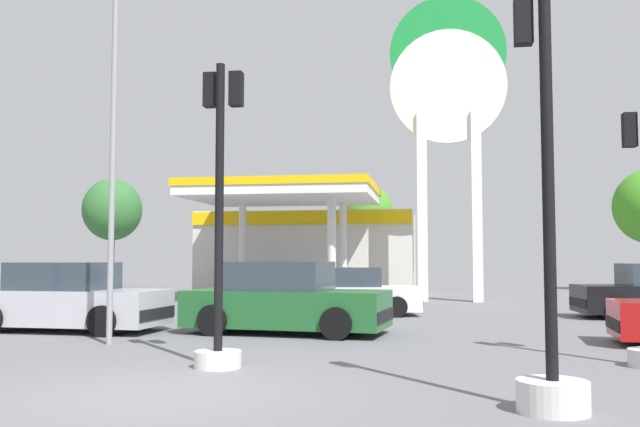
{
  "coord_description": "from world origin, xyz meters",
  "views": [
    {
      "loc": [
        3.5,
        -8.55,
        1.74
      ],
      "look_at": [
        -0.64,
        16.63,
        3.4
      ],
      "focal_mm": 38.59,
      "sensor_mm": 36.0,
      "label": 1
    }
  ],
  "objects_px": {
    "car_1": "(286,301)",
    "car_4": "(352,293)",
    "traffic_signal_2": "(220,253)",
    "tree_0": "(112,210)",
    "tree_1": "(367,213)",
    "station_pole_sign": "(448,104)",
    "traffic_signal_0": "(549,304)",
    "car_0": "(68,300)",
    "corner_streetlamp": "(109,118)"
  },
  "relations": [
    {
      "from": "car_0",
      "to": "traffic_signal_2",
      "type": "relative_size",
      "value": 0.95
    },
    {
      "from": "car_1",
      "to": "tree_1",
      "type": "relative_size",
      "value": 0.81
    },
    {
      "from": "car_1",
      "to": "car_4",
      "type": "bearing_deg",
      "value": 80.4
    },
    {
      "from": "car_0",
      "to": "tree_1",
      "type": "relative_size",
      "value": 0.79
    },
    {
      "from": "car_1",
      "to": "traffic_signal_2",
      "type": "relative_size",
      "value": 0.98
    },
    {
      "from": "car_0",
      "to": "car_1",
      "type": "relative_size",
      "value": 0.97
    },
    {
      "from": "car_4",
      "to": "station_pole_sign",
      "type": "bearing_deg",
      "value": 66.33
    },
    {
      "from": "car_0",
      "to": "car_4",
      "type": "distance_m",
      "value": 8.39
    },
    {
      "from": "car_1",
      "to": "corner_streetlamp",
      "type": "relative_size",
      "value": 0.62
    },
    {
      "from": "car_0",
      "to": "car_4",
      "type": "bearing_deg",
      "value": 42.66
    },
    {
      "from": "station_pole_sign",
      "to": "traffic_signal_0",
      "type": "bearing_deg",
      "value": -88.23
    },
    {
      "from": "car_1",
      "to": "tree_0",
      "type": "xyz_separation_m",
      "value": [
        -15.84,
        23.33,
        3.92
      ]
    },
    {
      "from": "car_1",
      "to": "traffic_signal_0",
      "type": "xyz_separation_m",
      "value": [
        4.68,
        -7.5,
        0.46
      ]
    },
    {
      "from": "station_pole_sign",
      "to": "car_0",
      "type": "distance_m",
      "value": 17.5
    },
    {
      "from": "traffic_signal_2",
      "to": "corner_streetlamp",
      "type": "xyz_separation_m",
      "value": [
        -3.08,
        2.26,
        2.77
      ]
    },
    {
      "from": "station_pole_sign",
      "to": "tree_1",
      "type": "relative_size",
      "value": 2.12
    },
    {
      "from": "tree_0",
      "to": "tree_1",
      "type": "height_order",
      "value": "tree_0"
    },
    {
      "from": "car_4",
      "to": "corner_streetlamp",
      "type": "height_order",
      "value": "corner_streetlamp"
    },
    {
      "from": "car_4",
      "to": "tree_1",
      "type": "bearing_deg",
      "value": 93.9
    },
    {
      "from": "traffic_signal_2",
      "to": "tree_0",
      "type": "distance_m",
      "value": 32.6
    },
    {
      "from": "car_1",
      "to": "tree_1",
      "type": "distance_m",
      "value": 23.79
    },
    {
      "from": "car_1",
      "to": "tree_1",
      "type": "xyz_separation_m",
      "value": [
        -0.33,
        23.51,
        3.6
      ]
    },
    {
      "from": "traffic_signal_2",
      "to": "traffic_signal_0",
      "type": "bearing_deg",
      "value": -27.78
    },
    {
      "from": "car_1",
      "to": "corner_streetlamp",
      "type": "bearing_deg",
      "value": -138.21
    },
    {
      "from": "car_0",
      "to": "tree_1",
      "type": "distance_m",
      "value": 24.62
    },
    {
      "from": "tree_1",
      "to": "car_4",
      "type": "bearing_deg",
      "value": -86.1
    },
    {
      "from": "station_pole_sign",
      "to": "car_0",
      "type": "height_order",
      "value": "station_pole_sign"
    },
    {
      "from": "station_pole_sign",
      "to": "tree_1",
      "type": "bearing_deg",
      "value": 111.82
    },
    {
      "from": "car_0",
      "to": "tree_0",
      "type": "relative_size",
      "value": 0.71
    },
    {
      "from": "car_4",
      "to": "corner_streetlamp",
      "type": "bearing_deg",
      "value": -116.25
    },
    {
      "from": "traffic_signal_0",
      "to": "tree_1",
      "type": "height_order",
      "value": "tree_1"
    },
    {
      "from": "car_1",
      "to": "traffic_signal_2",
      "type": "distance_m",
      "value": 5.14
    },
    {
      "from": "car_0",
      "to": "traffic_signal_2",
      "type": "height_order",
      "value": "traffic_signal_2"
    },
    {
      "from": "tree_1",
      "to": "traffic_signal_0",
      "type": "bearing_deg",
      "value": -80.82
    },
    {
      "from": "station_pole_sign",
      "to": "tree_0",
      "type": "height_order",
      "value": "station_pole_sign"
    },
    {
      "from": "tree_1",
      "to": "corner_streetlamp",
      "type": "xyz_separation_m",
      "value": [
        -2.76,
        -26.28,
        0.24
      ]
    },
    {
      "from": "car_4",
      "to": "tree_0",
      "type": "xyz_separation_m",
      "value": [
        -16.74,
        17.98,
        4.01
      ]
    },
    {
      "from": "station_pole_sign",
      "to": "car_0",
      "type": "bearing_deg",
      "value": -125.9
    },
    {
      "from": "station_pole_sign",
      "to": "traffic_signal_2",
      "type": "relative_size",
      "value": 2.56
    },
    {
      "from": "station_pole_sign",
      "to": "car_4",
      "type": "distance_m",
      "value": 10.79
    },
    {
      "from": "station_pole_sign",
      "to": "car_4",
      "type": "xyz_separation_m",
      "value": [
        -3.15,
        -7.19,
        -7.4
      ]
    },
    {
      "from": "tree_0",
      "to": "car_4",
      "type": "bearing_deg",
      "value": -47.05
    },
    {
      "from": "station_pole_sign",
      "to": "traffic_signal_0",
      "type": "xyz_separation_m",
      "value": [
        0.62,
        -20.04,
        -6.85
      ]
    },
    {
      "from": "car_4",
      "to": "corner_streetlamp",
      "type": "xyz_separation_m",
      "value": [
        -4.0,
        -8.11,
        3.93
      ]
    },
    {
      "from": "corner_streetlamp",
      "to": "station_pole_sign",
      "type": "bearing_deg",
      "value": 64.95
    },
    {
      "from": "car_0",
      "to": "car_1",
      "type": "xyz_separation_m",
      "value": [
        5.26,
        0.34,
        0.01
      ]
    },
    {
      "from": "car_0",
      "to": "car_1",
      "type": "bearing_deg",
      "value": 3.67
    },
    {
      "from": "station_pole_sign",
      "to": "traffic_signal_0",
      "type": "height_order",
      "value": "station_pole_sign"
    },
    {
      "from": "traffic_signal_2",
      "to": "corner_streetlamp",
      "type": "distance_m",
      "value": 4.72
    },
    {
      "from": "station_pole_sign",
      "to": "traffic_signal_0",
      "type": "distance_m",
      "value": 21.18
    }
  ]
}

